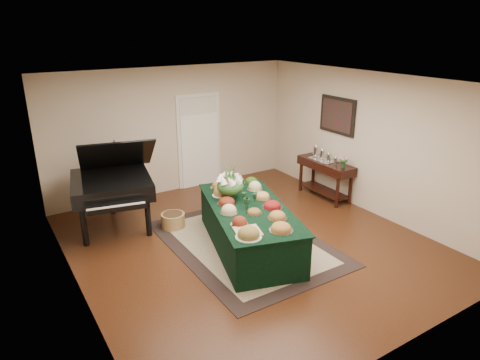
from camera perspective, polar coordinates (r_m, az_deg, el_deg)
ground at (r=7.35m, az=1.26°, el=-8.40°), size 6.00×6.00×0.00m
area_rug at (r=7.34m, az=0.71°, el=-8.35°), size 2.32×3.25×0.01m
kitchen_doorway at (r=9.66m, az=-5.45°, el=5.09°), size 1.05×0.07×2.10m
buffet_table at (r=7.05m, az=1.20°, el=-6.32°), size 1.82×2.72×0.73m
food_platters at (r=6.86m, az=0.99°, el=-3.30°), size 1.54×2.28×0.15m
cutting_board at (r=6.10m, az=0.99°, el=-6.59°), size 0.45×0.45×0.10m
green_goblets at (r=6.91m, az=1.09°, el=-2.78°), size 0.31×0.32×0.18m
floral_centerpiece at (r=7.14m, az=-1.32°, el=-0.38°), size 0.47×0.47×0.47m
grand_piano at (r=7.91m, az=-16.70°, el=-0.53°), size 1.72×1.84×1.68m
wicker_basket at (r=7.92m, az=-8.91°, el=-5.37°), size 0.43×0.43×0.27m
mahogany_sideboard at (r=9.18m, az=11.33°, el=1.37°), size 0.45×1.34×0.80m
tea_service at (r=9.15m, az=11.11°, el=3.26°), size 0.34×0.74×0.30m
pink_bouquet at (r=8.76m, az=13.65°, el=2.55°), size 0.18×0.18×0.23m
wall_painting at (r=9.05m, az=12.85°, el=8.40°), size 0.05×0.95×0.75m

